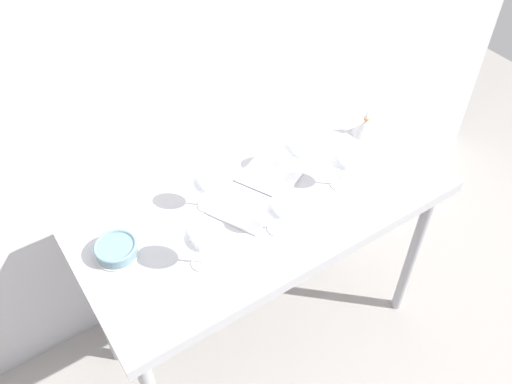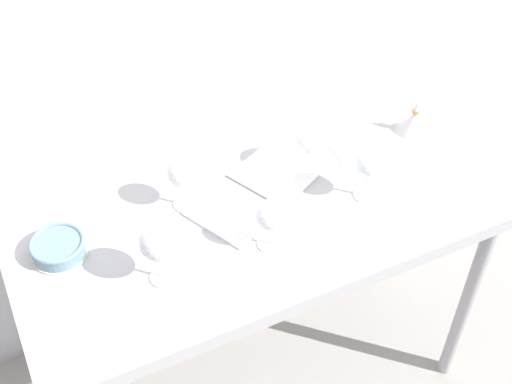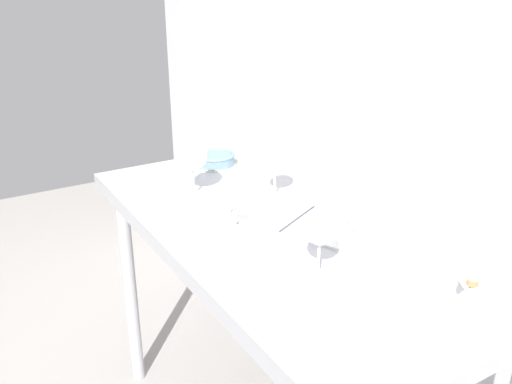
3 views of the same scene
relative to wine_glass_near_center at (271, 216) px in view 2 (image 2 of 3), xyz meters
The scene contains 11 objects.
ground_plane 1.02m from the wine_glass_near_center, 75.68° to the left, with size 6.00×6.00×0.00m, color gray.
steel_counter 0.25m from the wine_glass_near_center, 75.00° to the left, with size 1.40×0.65×0.90m.
wine_glass_near_center is the anchor object (origin of this frame).
wine_glass_far_left 0.28m from the wine_glass_near_center, 122.63° to the left, with size 0.08×0.08×0.17m.
wine_glass_far_right 0.32m from the wine_glass_near_center, 43.19° to the left, with size 0.10×0.10×0.17m.
wine_glass_near_right 0.33m from the wine_glass_near_center, ahead, with size 0.09×0.09×0.18m.
wine_glass_near_left 0.30m from the wine_glass_near_center, behind, with size 0.10×0.10×0.19m.
open_notebook 0.22m from the wine_glass_near_center, 77.89° to the left, with size 0.43×0.35×0.01m.
tasting_sheet_upper 0.52m from the wine_glass_near_center, 35.14° to the left, with size 0.16×0.21×0.00m, color white.
tasting_bowl 0.56m from the wine_glass_near_center, 157.96° to the left, with size 0.15×0.15×0.05m.
decanter_funnel 0.65m from the wine_glass_near_center, 20.66° to the left, with size 0.11×0.11×0.12m.
Camera 2 is at (-0.60, -1.23, 2.33)m, focal length 49.69 mm.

